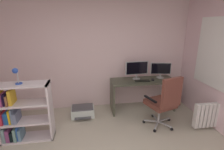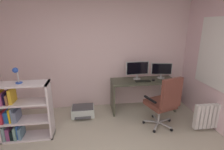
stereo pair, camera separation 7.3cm
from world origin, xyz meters
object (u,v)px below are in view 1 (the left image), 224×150
monitor_main (137,69)px  printer (83,111)px  monitor_secondary (161,69)px  office_chair (164,101)px  bookshelf (19,115)px  keyboard (142,81)px  desk_lamp (16,74)px  radiator (212,115)px  computer_mouse (153,80)px  desk (143,88)px

monitor_main → printer: monitor_main is taller
monitor_main → monitor_secondary: size_ratio=1.14×
office_chair → bookshelf: (-2.68, 0.07, -0.10)m
keyboard → office_chair: bearing=-69.9°
monitor_secondary → desk_lamp: size_ratio=1.78×
monitor_secondary → desk_lamp: 3.06m
office_chair → radiator: bearing=-12.0°
computer_mouse → radiator: size_ratio=0.14×
monitor_main → keyboard: monitor_main is taller
monitor_secondary → printer: monitor_secondary is taller
monitor_secondary → desk: bearing=-168.5°
computer_mouse → desk_lamp: 2.80m
keyboard → bookshelf: (-2.47, -0.66, -0.27)m
desk → printer: 1.51m
computer_mouse → radiator: bearing=-30.6°
keyboard → desk_lamp: size_ratio=1.24×
monitor_secondary → bookshelf: size_ratio=0.46×
office_chair → bookshelf: office_chair is taller
monitor_main → office_chair: 1.05m
office_chair → monitor_main: bearing=107.6°
radiator → bookshelf: bearing=175.8°
printer → office_chair: bearing=-24.2°
bookshelf → monitor_secondary: bearing=15.9°
desk_lamp → radiator: size_ratio=0.37×
desk → printer: (-1.44, -0.11, -0.45)m
monitor_main → keyboard: 0.32m
keyboard → bookshelf: 2.57m
printer → monitor_main: bearing=8.7°
desk_lamp → printer: (1.03, 0.65, -1.13)m
monitor_secondary → computer_mouse: bearing=-147.1°
desk → desk_lamp: bearing=-163.0°
desk → computer_mouse: size_ratio=15.13×
computer_mouse → printer: 1.78m
desk → radiator: bearing=-43.3°
monitor_main → printer: size_ratio=1.09×
desk → radiator: size_ratio=2.05×
printer → radiator: bearing=-19.9°
bookshelf → desk_lamp: size_ratio=3.88×
desk_lamp → printer: size_ratio=0.54×
monitor_main → monitor_secondary: monitor_main is taller
monitor_main → desk_lamp: size_ratio=2.02×
computer_mouse → monitor_secondary: bearing=49.8°
desk → bookshelf: 2.64m
monitor_main → bookshelf: bearing=-160.4°
monitor_secondary → radiator: size_ratio=0.66×
monitor_main → printer: 1.60m
keyboard → desk: bearing=64.5°
desk_lamp → bookshelf: bearing=179.6°
desk → monitor_main: (-0.14, 0.09, 0.46)m
desk → office_chair: 0.84m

